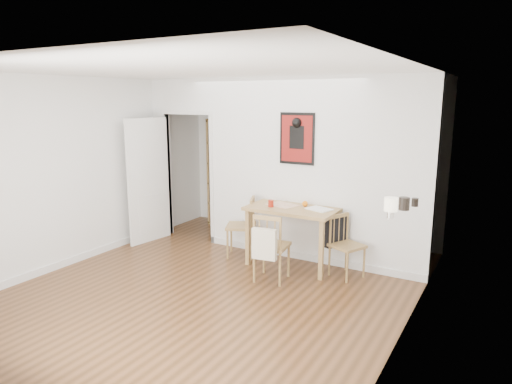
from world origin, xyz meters
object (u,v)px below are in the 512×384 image
Objects in this scene: chair_left at (241,227)px; orange_fruit at (305,204)px; ceramic_jar_a at (404,204)px; chair_right at (346,245)px; dining_table at (294,214)px; ceramic_jar_b at (415,202)px; chair_front at (271,246)px; mantel_lamp at (391,206)px; bookshelf at (230,174)px; notebook at (319,209)px; red_glass at (271,203)px; fireplace at (404,262)px.

chair_left is 11.37× the size of orange_fruit.
ceramic_jar_a is (1.50, -0.87, 0.35)m from orange_fruit.
chair_right is at bearing 138.78° from ceramic_jar_a.
chair_left is at bearing -176.05° from dining_table.
chair_front is at bearing -176.91° from ceramic_jar_b.
chair_front is 4.35× the size of mantel_lamp.
bookshelf is 4.06m from ceramic_jar_a.
chair_front reaches higher than notebook.
chair_right is 0.99m from chair_front.
bookshelf reaches higher than chair_front.
ceramic_jar_a is (0.85, -0.74, 0.80)m from chair_right.
dining_table is 1.87m from ceramic_jar_a.
chair_front is 9.97× the size of ceramic_jar_b.
dining_table is 0.88m from chair_left.
orange_fruit is 1.73m from ceramic_jar_b.
ceramic_jar_b is (1.32, -0.57, 0.36)m from notebook.
bookshelf is 2.15m from red_glass.
ceramic_jar_b reaches higher than red_glass.
bookshelf is (-1.04, 1.32, 0.51)m from chair_left.
chair_left is 4.34× the size of mantel_lamp.
orange_fruit reaches higher than chair_left.
mantel_lamp reaches higher than chair_left.
chair_front is 2.72m from bookshelf.
chair_left is 0.72m from red_glass.
ceramic_jar_a is at bearing 128.42° from fireplace.
red_glass is at bearing -41.96° from bookshelf.
chair_right is 1.31m from ceramic_jar_b.
dining_table is 1.84m from ceramic_jar_b.
red_glass is 0.47m from orange_fruit.
mantel_lamp is (1.59, -1.20, 0.55)m from dining_table.
dining_table is 0.35m from red_glass.
bookshelf reaches higher than ceramic_jar_a.
bookshelf is 14.54× the size of ceramic_jar_a.
ceramic_jar_b reaches higher than chair_left.
chair_front is at bearing -90.14° from dining_table.
orange_fruit reaches higher than notebook.
red_glass is 1.10× the size of ceramic_jar_b.
notebook is at bearing 60.86° from chair_front.
orange_fruit is at bearing 8.53° from chair_left.
orange_fruit is (0.13, 0.74, 0.42)m from chair_front.
mantel_lamp reaches higher than fireplace.
chair_right is 2.56× the size of notebook.
dining_table is 15.68× the size of orange_fruit.
ceramic_jar_b reaches higher than chair_right.
bookshelf is at bearing 153.70° from chair_right.
dining_table is 1.50× the size of chair_right.
ceramic_jar_a is at bearing -41.22° from chair_right.
chair_right is at bearing 150.44° from ceramic_jar_b.
chair_front is (0.83, -0.59, 0.01)m from chair_left.
orange_fruit is at bearing 168.86° from chair_right.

